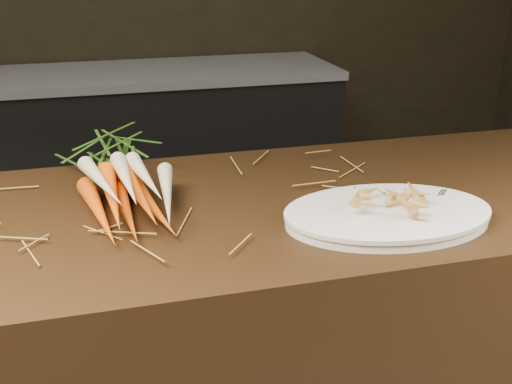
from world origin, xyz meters
TOP-DOWN VIEW (x-y plane):
  - back_counter at (0.30, 2.18)m, footprint 1.82×0.62m
  - straw_bedding at (0.00, 0.30)m, footprint 1.40×0.60m
  - root_veg_bunch at (0.05, 0.44)m, footprint 0.24×0.59m
  - serving_platter at (0.55, 0.14)m, footprint 0.42×0.30m
  - roasted_veg_heap at (0.55, 0.14)m, footprint 0.21×0.16m
  - serving_fork at (0.70, 0.11)m, footprint 0.11×0.12m

SIDE VIEW (x-z plane):
  - back_counter at x=0.30m, z-range 0.00..0.84m
  - straw_bedding at x=0.00m, z-range 0.90..0.92m
  - serving_platter at x=0.55m, z-range 0.90..0.92m
  - serving_fork at x=0.70m, z-range 0.92..0.93m
  - roasted_veg_heap at x=0.55m, z-range 0.92..0.97m
  - root_veg_bunch at x=0.05m, z-range 0.90..1.01m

